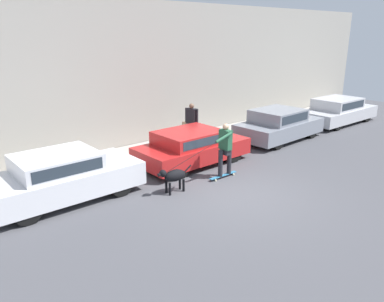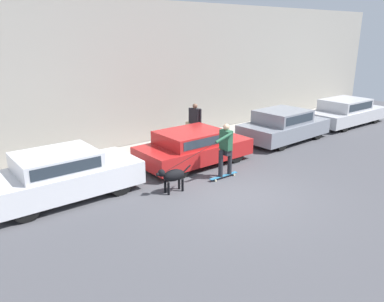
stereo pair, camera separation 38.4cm
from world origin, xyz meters
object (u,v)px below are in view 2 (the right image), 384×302
Objects in this scene: parked_car_3 at (346,112)px; fire_hydrant at (228,137)px; parked_car_1 at (193,147)px; parked_car_2 at (284,126)px; pedestrian_with_bag at (195,122)px; parked_car_0 at (62,175)px; dog at (173,176)px; skateboarder at (225,148)px.

parked_car_3 is 7.10m from fire_hydrant.
parked_car_1 is 4.75m from parked_car_2.
parked_car_0 is at bearing 176.74° from pedestrian_with_bag.
skateboarder reaches higher than dog.
parked_car_0 reaches higher than fire_hydrant.
skateboarder is at bearing -134.60° from fire_hydrant.
dog is 0.40× the size of skateboarder.
parked_car_2 is 2.52m from fire_hydrant.
parked_car_2 is at bearing -20.01° from fire_hydrant.
parked_car_1 is at bearing -0.50° from parked_car_0.
parked_car_2 is 5.98× the size of fire_hydrant.
parked_car_0 is at bearing -179.61° from parked_car_3.
pedestrian_with_bag reaches higher than parked_car_1.
parked_car_3 is 6.64× the size of fire_hydrant.
dog is (-6.70, -1.54, -0.13)m from parked_car_2.
parked_car_1 is 9.45m from parked_car_3.
pedestrian_with_bag is (5.79, 1.60, 0.35)m from parked_car_0.
fire_hydrant is at bearing -53.04° from pedestrian_with_bag.
parked_car_3 is at bearing -0.49° from parked_car_0.
skateboarder is (1.90, -0.08, 0.48)m from dog.
dog is (-1.94, -1.54, -0.10)m from parked_car_1.
skateboarder reaches higher than parked_car_2.
parked_car_0 reaches higher than dog.
parked_car_2 is at bearing -0.80° from parked_car_1.
pedestrian_with_bag is (-3.44, 1.60, 0.37)m from parked_car_2.
parked_car_2 is 4.70m from parked_car_3.
parked_car_3 is (4.70, 0.00, -0.02)m from parked_car_2.
parked_car_2 reaches higher than fire_hydrant.
skateboarder is (-4.79, -1.62, 0.35)m from parked_car_2.
skateboarder is (4.43, -1.62, 0.33)m from parked_car_0.
parked_car_0 is 5.97× the size of fire_hydrant.
parked_car_1 is at bearing -138.11° from dog.
fire_hydrant is at bearing 173.48° from parked_car_3.
parked_car_1 is 5.83× the size of fire_hydrant.
pedestrian_with_bag reaches higher than dog.
dog is at bearing -169.29° from parked_car_2.
parked_car_0 reaches higher than parked_car_1.
dog is at bearing -171.93° from parked_car_3.
dog reaches higher than fire_hydrant.
parked_car_2 is (9.23, -0.00, -0.02)m from parked_car_0.
parked_car_1 is 1.67m from skateboarder.
parked_car_1 is at bearing -91.38° from skateboarder.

